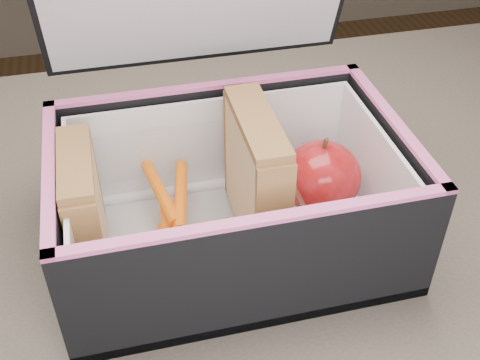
% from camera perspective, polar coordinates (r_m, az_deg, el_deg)
% --- Properties ---
extents(kitchen_table, '(1.20, 0.80, 0.75)m').
position_cam_1_polar(kitchen_table, '(0.60, 6.02, -13.25)').
color(kitchen_table, '#665A4E').
rests_on(kitchen_table, ground).
extents(lunch_bag, '(0.29, 0.25, 0.28)m').
position_cam_1_polar(lunch_bag, '(0.51, -0.95, -0.74)').
color(lunch_bag, black).
rests_on(lunch_bag, kitchen_table).
extents(plastic_tub, '(0.19, 0.13, 0.08)m').
position_cam_1_polar(plastic_tub, '(0.50, -6.29, -2.87)').
color(plastic_tub, white).
rests_on(plastic_tub, lunch_bag).
extents(sandwich_left, '(0.03, 0.09, 0.10)m').
position_cam_1_polar(sandwich_left, '(0.49, -14.51, -2.72)').
color(sandwich_left, '#E8C88B').
rests_on(sandwich_left, plastic_tub).
extents(sandwich_right, '(0.03, 0.11, 0.12)m').
position_cam_1_polar(sandwich_right, '(0.50, 1.53, 0.33)').
color(sandwich_right, '#E8C88B').
rests_on(sandwich_right, plastic_tub).
extents(carrot_sticks, '(0.04, 0.15, 0.03)m').
position_cam_1_polar(carrot_sticks, '(0.51, -6.36, -4.61)').
color(carrot_sticks, orange).
rests_on(carrot_sticks, plastic_tub).
extents(paper_napkin, '(0.11, 0.11, 0.01)m').
position_cam_1_polar(paper_napkin, '(0.56, 7.21, -2.72)').
color(paper_napkin, white).
rests_on(paper_napkin, lunch_bag).
extents(red_apple, '(0.09, 0.09, 0.07)m').
position_cam_1_polar(red_apple, '(0.54, 7.74, 0.27)').
color(red_apple, '#830801').
rests_on(red_apple, paper_napkin).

